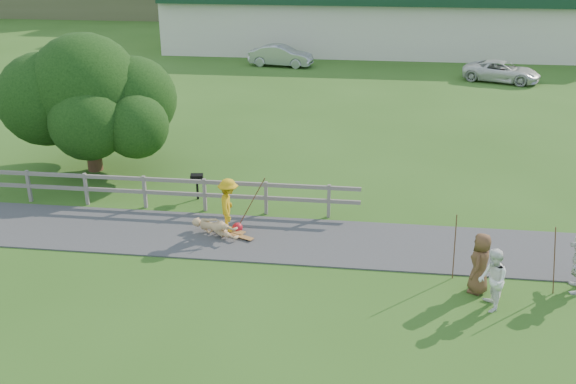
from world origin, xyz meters
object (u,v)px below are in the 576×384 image
car_silver (281,56)px  spectator_a (493,280)px  tree (89,116)px  skater_fallen (215,227)px  car_white (502,71)px  bbq (197,187)px  spectator_c (480,263)px  skater_rider (229,208)px

car_silver → spectator_a: bearing=-154.6°
tree → car_silver: bearing=78.6°
skater_fallen → spectator_a: bearing=-85.6°
car_white → tree: (-17.95, -17.75, 1.49)m
tree → bbq: size_ratio=7.28×
spectator_a → spectator_c: size_ratio=0.98×
skater_fallen → car_silver: car_silver is taller
spectator_a → skater_fallen: bearing=-115.9°
skater_rider → spectator_c: size_ratio=1.03×
spectator_c → skater_fallen: bearing=-85.0°
skater_rider → car_silver: (-2.00, 25.51, -0.13)m
car_silver → bbq: 23.05m
spectator_a → car_silver: 30.16m
skater_rider → spectator_a: (7.07, -3.25, -0.04)m
spectator_a → car_silver: bearing=-166.4°
spectator_c → car_silver: spectator_c is taller
spectator_c → tree: size_ratio=0.25×
spectator_c → tree: bearing=-96.8°
tree → car_white: bearing=44.7°
tree → skater_rider: bearing=-37.4°
car_silver → bbq: car_silver is taller
spectator_a → bbq: 10.41m
car_silver → car_white: bearing=-94.5°
spectator_c → car_white: 25.43m
bbq → spectator_a: bearing=-43.3°
skater_rider → car_white: (11.75, 22.49, -0.20)m
spectator_c → bbq: 9.85m
car_white → tree: size_ratio=0.69×
skater_rider → skater_fallen: bearing=113.3°
skater_rider → spectator_a: bearing=-124.4°
skater_fallen → car_silver: 25.81m
skater_fallen → tree: 7.88m
skater_fallen → spectator_c: 7.62m
spectator_a → spectator_c: (-0.18, 0.78, 0.02)m
skater_fallen → car_silver: (-1.62, 25.76, 0.40)m
car_silver → skater_rider: bearing=-167.6°
car_white → bbq: (-13.38, -20.03, -0.17)m
skater_fallen → bbq: 2.98m
bbq → car_white: bearing=46.3°
skater_rider → tree: 7.91m
spectator_c → bbq: bearing=-98.1°
skater_rider → skater_fallen: size_ratio=1.03×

